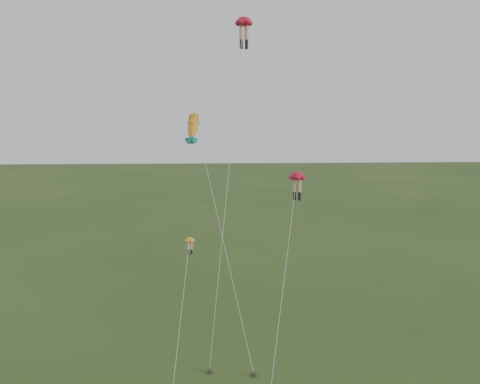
{
  "coord_description": "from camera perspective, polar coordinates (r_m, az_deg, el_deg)",
  "views": [
    {
      "loc": [
        -1.13,
        -33.47,
        16.53
      ],
      "look_at": [
        1.12,
        6.0,
        10.81
      ],
      "focal_mm": 40.0,
      "sensor_mm": 36.0,
      "label": 1
    }
  ],
  "objects": [
    {
      "name": "legs_kite_red_high",
      "position": [
        43.6,
        0.37,
        17.01
      ],
      "size": [
        3.92,
        11.69,
        24.14
      ],
      "rotation": [
        0.0,
        0.0,
        0.29
      ],
      "color": "red",
      "rests_on": "ground"
    },
    {
      "name": "fish_kite",
      "position": [
        43.12,
        -5.01,
        6.92
      ],
      "size": [
        4.7,
        12.64,
        16.92
      ],
      "rotation": [
        0.81,
        0.0,
        -0.1
      ],
      "color": "yellow",
      "rests_on": "ground"
    },
    {
      "name": "legs_kite_yellow",
      "position": [
        39.65,
        -5.5,
        -6.35
      ],
      "size": [
        1.4,
        9.21,
        7.48
      ],
      "rotation": [
        0.0,
        0.0,
        0.3
      ],
      "color": "#F7A51F",
      "rests_on": "ground"
    },
    {
      "name": "legs_kite_red_mid",
      "position": [
        39.45,
        6.07,
        1.1
      ],
      "size": [
        3.85,
        9.89,
        12.41
      ],
      "rotation": [
        0.0,
        0.0,
        -0.5
      ],
      "color": "red",
      "rests_on": "ground"
    },
    {
      "name": "ground",
      "position": [
        37.35,
        -1.26,
        -18.03
      ],
      "size": [
        300.0,
        300.0,
        0.0
      ],
      "primitive_type": "plane",
      "color": "#274418",
      "rests_on": "ground"
    }
  ]
}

